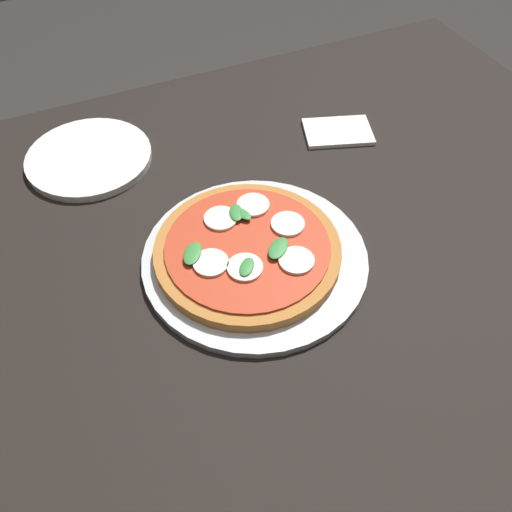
{
  "coord_description": "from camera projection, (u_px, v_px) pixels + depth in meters",
  "views": [
    {
      "loc": [
        0.23,
        0.48,
        1.41
      ],
      "look_at": [
        -0.0,
        -0.02,
        0.77
      ],
      "focal_mm": 38.19,
      "sensor_mm": 36.0,
      "label": 1
    }
  ],
  "objects": [
    {
      "name": "ground_plane",
      "position": [
        259.0,
        456.0,
        1.41
      ],
      "size": [
        6.0,
        6.0,
        0.0
      ],
      "primitive_type": "plane",
      "color": "#2D2B28"
    },
    {
      "name": "dining_table",
      "position": [
        261.0,
        303.0,
        0.9
      ],
      "size": [
        1.5,
        1.15,
        0.76
      ],
      "color": "black",
      "rests_on": "ground_plane"
    },
    {
      "name": "plate_white",
      "position": [
        89.0,
        158.0,
        1.01
      ],
      "size": [
        0.23,
        0.23,
        0.01
      ],
      "primitive_type": "cylinder",
      "color": "white",
      "rests_on": "dining_table"
    },
    {
      "name": "pizza",
      "position": [
        248.0,
        250.0,
        0.84
      ],
      "size": [
        0.29,
        0.29,
        0.03
      ],
      "color": "#B27033",
      "rests_on": "serving_tray"
    },
    {
      "name": "serving_tray",
      "position": [
        256.0,
        258.0,
        0.85
      ],
      "size": [
        0.35,
        0.35,
        0.01
      ],
      "primitive_type": "cylinder",
      "color": "silver",
      "rests_on": "dining_table"
    },
    {
      "name": "napkin",
      "position": [
        338.0,
        132.0,
        1.06
      ],
      "size": [
        0.15,
        0.13,
        0.01
      ],
      "primitive_type": "cube",
      "rotation": [
        0.0,
        0.0,
        -0.32
      ],
      "color": "white",
      "rests_on": "dining_table"
    }
  ]
}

